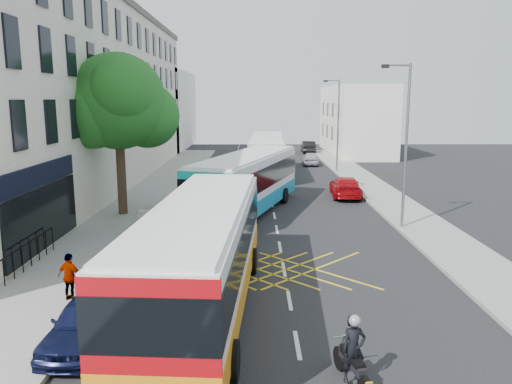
{
  "coord_description": "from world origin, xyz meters",
  "views": [
    {
      "loc": [
        -1.16,
        -12.34,
        6.47
      ],
      "look_at": [
        -1.06,
        10.51,
        2.2
      ],
      "focal_mm": 35.0,
      "sensor_mm": 36.0,
      "label": 1
    }
  ],
  "objects_px": {
    "bus_far": "(267,155)",
    "bus_near": "(201,254)",
    "bus_mid": "(247,183)",
    "parked_car_blue": "(88,321)",
    "red_hatchback": "(345,187)",
    "pedestrian_far": "(70,277)",
    "distant_car_silver": "(311,158)",
    "motorbike": "(353,353)",
    "lamp_near": "(404,138)",
    "lamp_far": "(337,120)",
    "distant_car_grey": "(264,157)",
    "street_tree": "(117,102)",
    "distant_car_dark": "(308,147)",
    "parked_car_silver": "(157,226)"
  },
  "relations": [
    {
      "from": "bus_far",
      "to": "bus_near",
      "type": "bearing_deg",
      "value": -93.49
    },
    {
      "from": "bus_mid",
      "to": "parked_car_blue",
      "type": "distance_m",
      "value": 16.14
    },
    {
      "from": "red_hatchback",
      "to": "pedestrian_far",
      "type": "xyz_separation_m",
      "value": [
        -11.99,
        -17.79,
        0.24
      ]
    },
    {
      "from": "bus_mid",
      "to": "distant_car_silver",
      "type": "height_order",
      "value": "bus_mid"
    },
    {
      "from": "parked_car_blue",
      "to": "pedestrian_far",
      "type": "xyz_separation_m",
      "value": [
        -1.4,
        2.61,
        0.26
      ]
    },
    {
      "from": "bus_far",
      "to": "motorbike",
      "type": "height_order",
      "value": "bus_far"
    },
    {
      "from": "bus_near",
      "to": "pedestrian_far",
      "type": "xyz_separation_m",
      "value": [
        -4.22,
        0.33,
        -0.86
      ]
    },
    {
      "from": "lamp_near",
      "to": "lamp_far",
      "type": "relative_size",
      "value": 1.0
    },
    {
      "from": "distant_car_grey",
      "to": "pedestrian_far",
      "type": "height_order",
      "value": "pedestrian_far"
    },
    {
      "from": "distant_car_grey",
      "to": "street_tree",
      "type": "bearing_deg",
      "value": -114.55
    },
    {
      "from": "lamp_near",
      "to": "red_hatchback",
      "type": "relative_size",
      "value": 1.71
    },
    {
      "from": "street_tree",
      "to": "parked_car_blue",
      "type": "relative_size",
      "value": 2.28
    },
    {
      "from": "bus_near",
      "to": "bus_mid",
      "type": "height_order",
      "value": "bus_mid"
    },
    {
      "from": "lamp_far",
      "to": "parked_car_blue",
      "type": "xyz_separation_m",
      "value": [
        -11.8,
        -31.88,
        -3.96
      ]
    },
    {
      "from": "motorbike",
      "to": "red_hatchback",
      "type": "relative_size",
      "value": 0.41
    },
    {
      "from": "bus_near",
      "to": "bus_mid",
      "type": "bearing_deg",
      "value": 88.28
    },
    {
      "from": "bus_far",
      "to": "distant_car_dark",
      "type": "distance_m",
      "value": 19.31
    },
    {
      "from": "bus_near",
      "to": "pedestrian_far",
      "type": "relative_size",
      "value": 7.89
    },
    {
      "from": "street_tree",
      "to": "lamp_near",
      "type": "relative_size",
      "value": 1.1
    },
    {
      "from": "bus_near",
      "to": "distant_car_silver",
      "type": "relative_size",
      "value": 3.19
    },
    {
      "from": "bus_mid",
      "to": "distant_car_grey",
      "type": "relative_size",
      "value": 2.88
    },
    {
      "from": "lamp_far",
      "to": "distant_car_grey",
      "type": "relative_size",
      "value": 1.87
    },
    {
      "from": "bus_mid",
      "to": "bus_far",
      "type": "relative_size",
      "value": 1.01
    },
    {
      "from": "motorbike",
      "to": "distant_car_silver",
      "type": "height_order",
      "value": "motorbike"
    },
    {
      "from": "parked_car_blue",
      "to": "distant_car_dark",
      "type": "height_order",
      "value": "distant_car_dark"
    },
    {
      "from": "lamp_far",
      "to": "parked_car_silver",
      "type": "height_order",
      "value": "lamp_far"
    },
    {
      "from": "motorbike",
      "to": "distant_car_grey",
      "type": "bearing_deg",
      "value": 77.82
    },
    {
      "from": "pedestrian_far",
      "to": "distant_car_grey",
      "type": "bearing_deg",
      "value": -80.27
    },
    {
      "from": "motorbike",
      "to": "distant_car_grey",
      "type": "xyz_separation_m",
      "value": [
        -1.18,
        41.0,
        -0.22
      ]
    },
    {
      "from": "red_hatchback",
      "to": "distant_car_grey",
      "type": "height_order",
      "value": "red_hatchback"
    },
    {
      "from": "bus_far",
      "to": "parked_car_blue",
      "type": "bearing_deg",
      "value": -98.36
    },
    {
      "from": "pedestrian_far",
      "to": "bus_near",
      "type": "bearing_deg",
      "value": -164.01
    },
    {
      "from": "lamp_far",
      "to": "bus_mid",
      "type": "relative_size",
      "value": 0.65
    },
    {
      "from": "parked_car_silver",
      "to": "parked_car_blue",
      "type": "bearing_deg",
      "value": -86.28
    },
    {
      "from": "red_hatchback",
      "to": "bus_mid",
      "type": "bearing_deg",
      "value": 40.65
    },
    {
      "from": "lamp_near",
      "to": "pedestrian_far",
      "type": "height_order",
      "value": "lamp_near"
    },
    {
      "from": "lamp_near",
      "to": "distant_car_grey",
      "type": "distance_m",
      "value": 28.1
    },
    {
      "from": "bus_near",
      "to": "pedestrian_far",
      "type": "height_order",
      "value": "bus_near"
    },
    {
      "from": "pedestrian_far",
      "to": "red_hatchback",
      "type": "bearing_deg",
      "value": -103.5
    },
    {
      "from": "parked_car_blue",
      "to": "distant_car_dark",
      "type": "distance_m",
      "value": 49.6
    },
    {
      "from": "motorbike",
      "to": "pedestrian_far",
      "type": "bearing_deg",
      "value": 136.35
    },
    {
      "from": "parked_car_silver",
      "to": "distant_car_silver",
      "type": "height_order",
      "value": "parked_car_silver"
    },
    {
      "from": "street_tree",
      "to": "pedestrian_far",
      "type": "height_order",
      "value": "street_tree"
    },
    {
      "from": "motorbike",
      "to": "distant_car_silver",
      "type": "relative_size",
      "value": 0.5
    },
    {
      "from": "bus_far",
      "to": "pedestrian_far",
      "type": "height_order",
      "value": "bus_far"
    },
    {
      "from": "bus_near",
      "to": "distant_car_grey",
      "type": "xyz_separation_m",
      "value": [
        2.69,
        36.7,
        -1.18
      ]
    },
    {
      "from": "lamp_near",
      "to": "bus_near",
      "type": "bearing_deg",
      "value": -133.05
    },
    {
      "from": "street_tree",
      "to": "bus_far",
      "type": "bearing_deg",
      "value": 60.47
    },
    {
      "from": "bus_far",
      "to": "distant_car_silver",
      "type": "distance_m",
      "value": 8.38
    },
    {
      "from": "street_tree",
      "to": "distant_car_grey",
      "type": "distance_m",
      "value": 26.18
    }
  ]
}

